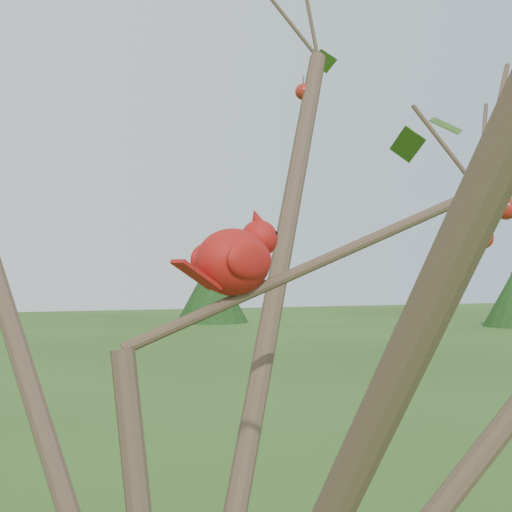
# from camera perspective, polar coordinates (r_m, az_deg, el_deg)

# --- Properties ---
(crabapple_tree) EXTENTS (2.35, 2.05, 2.95)m
(crabapple_tree) POSITION_cam_1_polar(r_m,az_deg,el_deg) (0.95, -4.60, 2.34)
(crabapple_tree) COLOR #463225
(crabapple_tree) RESTS_ON ground
(cardinal) EXTENTS (0.20, 0.14, 0.15)m
(cardinal) POSITION_cam_1_polar(r_m,az_deg,el_deg) (1.09, -1.56, -0.20)
(cardinal) COLOR #B71D0F
(cardinal) RESTS_ON ground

